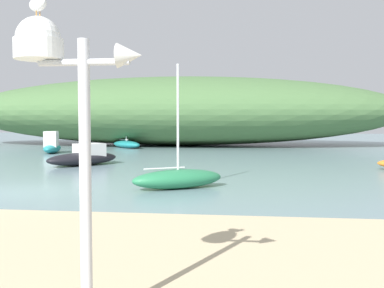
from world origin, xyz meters
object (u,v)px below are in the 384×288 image
at_px(mast_structure, 56,73).
at_px(motorboat_off_point, 84,157).
at_px(motorboat_near_shore, 52,145).
at_px(seagull_on_radar, 39,2).
at_px(sailboat_inner_mooring, 178,178).
at_px(sailboat_far_right, 126,144).

xyz_separation_m(mast_structure, motorboat_off_point, (-6.16, 16.99, -2.37)).
bearing_deg(motorboat_near_shore, seagull_on_radar, -65.53).
bearing_deg(motorboat_off_point, seagull_on_radar, -70.55).
xyz_separation_m(sailboat_inner_mooring, sailboat_far_right, (-7.34, 20.15, -0.02)).
distance_m(mast_structure, seagull_on_radar, 0.73).
bearing_deg(motorboat_near_shore, mast_structure, -65.20).
relative_size(mast_structure, seagull_on_radar, 9.62).
relative_size(seagull_on_radar, sailboat_far_right, 0.07).
distance_m(seagull_on_radar, motorboat_near_shore, 26.95).
xyz_separation_m(motorboat_off_point, sailboat_far_right, (-1.49, 13.35, -0.10)).
xyz_separation_m(motorboat_near_shore, sailboat_far_right, (3.61, 5.97, -0.21)).
bearing_deg(motorboat_off_point, mast_structure, -70.06).
height_order(motorboat_near_shore, sailboat_far_right, sailboat_far_right).
bearing_deg(sailboat_inner_mooring, motorboat_near_shore, 127.65).
bearing_deg(sailboat_far_right, seagull_on_radar, -76.13).
relative_size(motorboat_off_point, motorboat_near_shore, 1.24).
bearing_deg(sailboat_inner_mooring, motorboat_off_point, 130.70).
relative_size(sailboat_inner_mooring, motorboat_off_point, 1.09).
xyz_separation_m(seagull_on_radar, sailboat_far_right, (-7.49, 30.35, -3.18)).
height_order(seagull_on_radar, sailboat_inner_mooring, sailboat_inner_mooring).
height_order(sailboat_inner_mooring, sailboat_far_right, sailboat_far_right).
bearing_deg(motorboat_off_point, motorboat_near_shore, 124.61).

